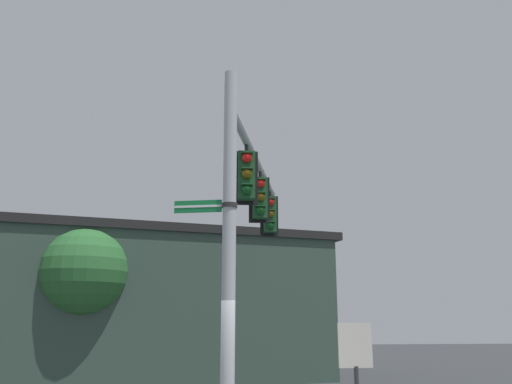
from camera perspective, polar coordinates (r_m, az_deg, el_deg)
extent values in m
cylinder|color=#ADB2B7|center=(9.29, -2.94, -6.25)|extent=(0.24, 0.24, 6.73)
cylinder|color=#ADB2B7|center=(13.20, 0.08, 3.25)|extent=(1.86, 6.76, 0.18)
cylinder|color=black|center=(11.62, -1.04, 4.68)|extent=(0.08, 0.08, 0.18)
cube|color=#194723|center=(11.44, -1.06, 1.75)|extent=(0.36, 0.30, 1.05)
sphere|color=red|center=(11.36, -0.97, 3.71)|extent=(0.22, 0.22, 0.22)
cube|color=#194723|center=(11.37, -0.96, 4.21)|extent=(0.24, 0.20, 0.03)
sphere|color=brown|center=(11.26, -0.98, 2.01)|extent=(0.22, 0.22, 0.22)
cube|color=#194723|center=(11.27, -0.96, 2.52)|extent=(0.24, 0.20, 0.03)
sphere|color=#0F4C19|center=(11.17, -0.98, 0.28)|extent=(0.22, 0.22, 0.22)
cube|color=#194723|center=(11.18, -0.97, 0.79)|extent=(0.24, 0.20, 0.03)
cube|color=black|center=(11.61, -1.13, 1.53)|extent=(0.54, 0.03, 1.22)
cylinder|color=black|center=(13.71, 0.42, 1.82)|extent=(0.08, 0.08, 0.18)
cube|color=#194723|center=(13.55, 0.43, -0.69)|extent=(0.36, 0.30, 1.05)
sphere|color=red|center=(13.46, 0.51, 0.94)|extent=(0.22, 0.22, 0.22)
cube|color=#194723|center=(13.46, 0.52, 1.37)|extent=(0.24, 0.20, 0.03)
sphere|color=brown|center=(13.37, 0.52, -0.51)|extent=(0.22, 0.22, 0.22)
cube|color=#194723|center=(13.38, 0.52, -0.08)|extent=(0.24, 0.20, 0.03)
sphere|color=#0F4C19|center=(13.30, 0.52, -1.98)|extent=(0.22, 0.22, 0.22)
cube|color=#194723|center=(13.30, 0.53, -1.54)|extent=(0.24, 0.20, 0.03)
cube|color=black|center=(13.72, 0.35, -0.85)|extent=(0.54, 0.03, 1.22)
cylinder|color=black|center=(15.82, 1.50, -0.29)|extent=(0.08, 0.08, 0.18)
cube|color=#194723|center=(15.69, 1.51, -2.47)|extent=(0.36, 0.30, 1.05)
sphere|color=red|center=(15.58, 1.59, -1.07)|extent=(0.22, 0.22, 0.22)
cube|color=#194723|center=(15.58, 1.60, -0.70)|extent=(0.24, 0.20, 0.03)
sphere|color=brown|center=(15.51, 1.60, -2.34)|extent=(0.22, 0.22, 0.22)
cube|color=#194723|center=(15.51, 1.61, -1.96)|extent=(0.24, 0.20, 0.03)
sphere|color=#0F4C19|center=(15.44, 1.61, -3.61)|extent=(0.22, 0.22, 0.22)
cube|color=#194723|center=(15.44, 1.61, -3.24)|extent=(0.24, 0.20, 0.03)
cube|color=black|center=(15.86, 1.43, -2.59)|extent=(0.54, 0.03, 1.22)
cube|color=#147238|center=(9.55, -6.28, -1.56)|extent=(0.85, 0.24, 0.22)
cube|color=white|center=(9.53, -6.28, -1.54)|extent=(0.85, 0.22, 0.04)
cylinder|color=#262626|center=(9.43, -2.88, -1.47)|extent=(0.28, 0.28, 0.08)
cube|color=#33473D|center=(20.59, -12.52, -12.22)|extent=(14.66, 8.26, 5.14)
cube|color=maroon|center=(23.44, -13.41, -11.68)|extent=(12.34, 3.93, 0.30)
cube|color=black|center=(20.82, -12.14, -4.72)|extent=(15.25, 8.59, 0.30)
cylinder|color=#4C3823|center=(18.42, -18.62, -15.57)|extent=(0.28, 0.28, 2.67)
sphere|color=#28602D|center=(18.46, -18.06, -8.21)|extent=(2.96, 2.96, 2.96)
cube|color=silver|center=(9.76, 10.63, -15.91)|extent=(0.60, 0.04, 0.76)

